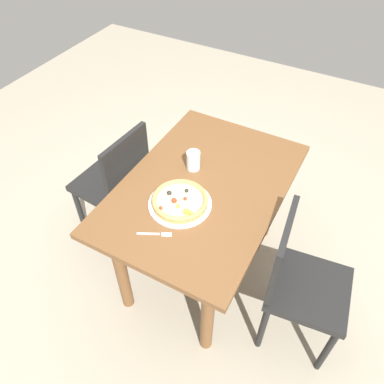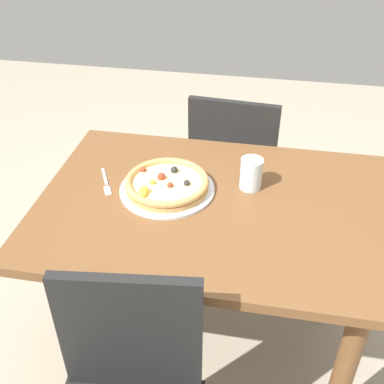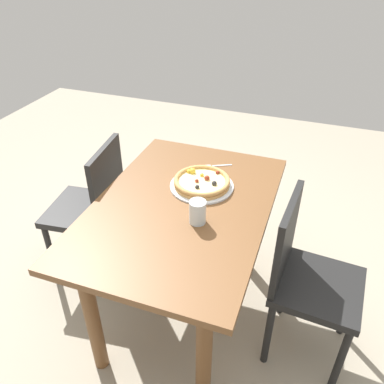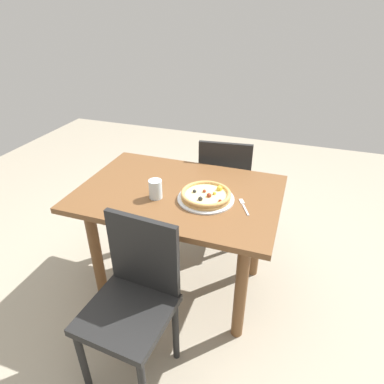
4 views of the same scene
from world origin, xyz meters
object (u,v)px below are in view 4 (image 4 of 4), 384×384
(dining_table, at_px, (179,209))
(drinking_glass, at_px, (155,189))
(chair_near, at_px, (133,298))
(chair_far, at_px, (225,185))
(pizza, at_px, (206,195))
(plate, at_px, (206,199))
(fork, at_px, (244,206))

(dining_table, xyz_separation_m, drinking_glass, (-0.10, -0.11, 0.19))
(chair_near, relative_size, chair_far, 1.00)
(chair_far, height_order, drinking_glass, chair_far)
(dining_table, bearing_deg, chair_near, -90.26)
(pizza, bearing_deg, chair_near, -107.58)
(chair_far, height_order, plate, chair_far)
(chair_near, bearing_deg, chair_far, -92.31)
(fork, bearing_deg, pizza, 63.04)
(dining_table, bearing_deg, fork, -6.01)
(chair_far, relative_size, pizza, 3.11)
(chair_near, relative_size, drinking_glass, 8.08)
(chair_near, height_order, chair_far, same)
(chair_near, bearing_deg, drinking_glass, -75.02)
(plate, height_order, drinking_glass, drinking_glass)
(chair_near, xyz_separation_m, chair_far, (0.15, 1.25, 0.00))
(chair_far, relative_size, fork, 5.81)
(plate, distance_m, drinking_glass, 0.29)
(dining_table, distance_m, drinking_glass, 0.24)
(chair_far, relative_size, drinking_glass, 8.08)
(plate, bearing_deg, chair_near, -107.52)
(plate, xyz_separation_m, fork, (0.22, -0.00, -0.00))
(dining_table, height_order, fork, fork)
(chair_near, xyz_separation_m, plate, (0.18, 0.58, 0.27))
(dining_table, bearing_deg, plate, -12.80)
(fork, height_order, drinking_glass, drinking_glass)
(chair_far, distance_m, drinking_glass, 0.84)
(chair_far, relative_size, plate, 2.75)
(dining_table, xyz_separation_m, chair_far, (0.14, 0.63, -0.13))
(dining_table, relative_size, pizza, 4.17)
(chair_far, bearing_deg, drinking_glass, -114.89)
(chair_near, relative_size, fork, 5.81)
(chair_far, bearing_deg, dining_table, -109.75)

